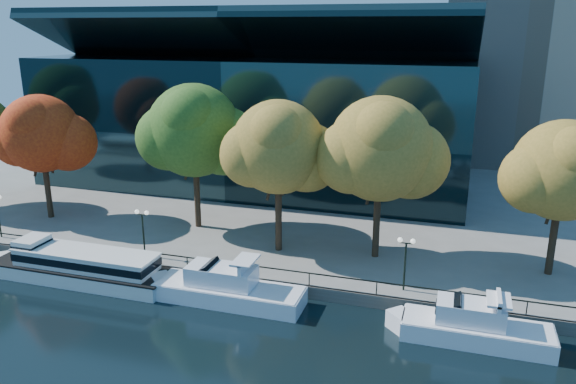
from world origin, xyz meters
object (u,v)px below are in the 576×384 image
(cruiser_far, at_px, (470,325))
(tree_4, at_px, (382,151))
(tree_1, at_px, (42,135))
(lamp_2, at_px, (406,252))
(tree_2, at_px, (196,133))
(tree_5, at_px, (565,173))
(lamp_1, at_px, (143,222))
(tour_boat, at_px, (77,264))
(tree_3, at_px, (280,149))
(cruiser_near, at_px, (223,287))

(cruiser_far, distance_m, tree_4, 15.03)
(tree_4, bearing_deg, tree_1, 179.38)
(cruiser_far, relative_size, lamp_2, 2.61)
(tree_2, distance_m, tree_5, 30.79)
(cruiser_far, distance_m, tree_5, 14.26)
(cruiser_far, relative_size, tree_1, 0.86)
(tree_1, relative_size, tree_5, 1.02)
(lamp_2, bearing_deg, lamp_1, 180.00)
(cruiser_far, bearing_deg, tour_boat, 179.63)
(tree_1, xyz_separation_m, tree_4, (32.77, -0.36, 0.62))
(tree_3, height_order, lamp_2, tree_3)
(cruiser_far, relative_size, tree_5, 0.87)
(cruiser_near, bearing_deg, cruiser_far, -1.06)
(tree_4, relative_size, tree_5, 1.11)
(tour_boat, height_order, tree_4, tree_4)
(tree_3, relative_size, lamp_1, 3.19)
(lamp_1, bearing_deg, cruiser_far, -8.80)
(cruiser_near, height_order, lamp_2, lamp_2)
(tree_4, bearing_deg, tree_2, 172.45)
(tree_3, xyz_separation_m, lamp_2, (10.92, -4.55, -5.84))
(tree_4, bearing_deg, lamp_2, -63.68)
(tree_4, height_order, lamp_1, tree_4)
(tour_boat, distance_m, tree_4, 25.80)
(tour_boat, relative_size, tree_1, 1.34)
(lamp_2, bearing_deg, tree_5, 30.06)
(tree_5, distance_m, lamp_2, 13.28)
(tree_3, bearing_deg, tree_2, 160.01)
(cruiser_far, xyz_separation_m, lamp_2, (-4.61, 4.02, 2.89))
(tree_3, xyz_separation_m, tree_4, (8.15, 1.05, 0.14))
(tree_2, relative_size, lamp_1, 3.37)
(lamp_1, bearing_deg, tree_1, 157.22)
(tour_boat, distance_m, tree_1, 16.35)
(cruiser_far, height_order, tree_3, tree_3)
(tree_2, bearing_deg, cruiser_far, -25.73)
(lamp_1, height_order, lamp_2, same)
(lamp_2, bearing_deg, cruiser_far, -41.10)
(tree_1, bearing_deg, lamp_1, -22.78)
(tree_1, height_order, tree_2, tree_2)
(tree_5, bearing_deg, cruiser_far, -120.55)
(tree_1, xyz_separation_m, lamp_1, (14.18, -5.96, -5.37))
(tree_3, bearing_deg, tour_boat, -149.53)
(cruiser_far, bearing_deg, lamp_2, 138.90)
(tour_boat, height_order, cruiser_near, cruiser_near)
(tour_boat, bearing_deg, tree_4, 22.83)
(tour_boat, distance_m, tree_2, 15.50)
(tour_boat, bearing_deg, tree_5, 15.57)
(cruiser_near, xyz_separation_m, tree_5, (23.28, 9.84, 8.00))
(cruiser_far, bearing_deg, tree_2, 154.27)
(cruiser_near, distance_m, tree_5, 26.51)
(tour_boat, height_order, tree_3, tree_3)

